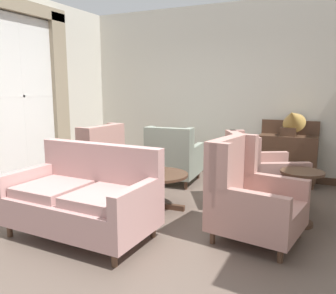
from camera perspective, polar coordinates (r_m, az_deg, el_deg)
name	(u,v)px	position (r m, az deg, el deg)	size (l,w,h in m)	color
ground	(154,225)	(4.15, -2.33, -12.78)	(7.80, 7.80, 0.00)	brown
wall_back	(224,91)	(6.43, 9.26, 9.14)	(5.60, 0.08, 3.06)	beige
wall_left	(31,91)	(6.17, -21.80, 8.55)	(0.08, 3.90, 3.06)	beige
baseboard_back	(221,170)	(6.56, 8.78, -3.83)	(5.44, 0.03, 0.12)	#4C3323
window_with_curtains	(24,86)	(5.95, -22.83, 9.33)	(0.12, 1.88, 2.75)	silver
coffee_table	(159,181)	(4.58, -1.49, -5.61)	(0.78, 0.78, 0.47)	#4C3323
porcelain_vase	(159,163)	(4.59, -1.55, -2.61)	(0.15, 0.15, 0.31)	brown
settee	(83,199)	(3.86, -13.87, -8.38)	(1.62, 0.92, 0.97)	tan
armchair_back_corner	(174,159)	(5.76, 0.96, -1.97)	(0.83, 0.93, 0.97)	gray
armchair_near_sideboard	(249,198)	(3.76, 13.35, -8.29)	(0.98, 0.95, 1.07)	tan
armchair_near_window	(92,165)	(5.29, -12.45, -2.94)	(0.87, 0.84, 1.06)	tan
armchair_foreground_right	(258,176)	(4.79, 14.76, -4.65)	(1.19, 1.15, 1.00)	tan
side_table	(301,193)	(4.30, 21.18, -7.08)	(0.49, 0.49, 0.65)	#4C3323
sideboard	(287,156)	(6.02, 19.17, -1.47)	(0.92, 0.39, 1.06)	#4C3323
gramophone	(292,120)	(5.84, 19.90, 4.23)	(0.41, 0.51, 0.54)	#4C3323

